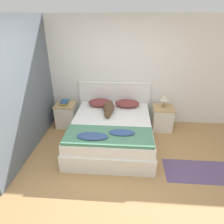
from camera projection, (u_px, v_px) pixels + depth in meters
ground_plane at (111, 177)px, 3.42m from camera, size 16.00×16.00×0.00m
wall_back at (118, 72)px, 4.77m from camera, size 9.00×0.06×2.55m
wall_side_left at (30, 85)px, 3.91m from camera, size 0.06×3.10×2.55m
bed at (111, 132)px, 4.24m from camera, size 1.67×1.98×0.54m
headboard at (114, 101)px, 5.03m from camera, size 1.75×0.06×1.06m
nightstand_left at (66, 115)px, 4.93m from camera, size 0.47×0.47×0.57m
nightstand_right at (162, 118)px, 4.77m from camera, size 0.47×0.47×0.57m
pillow_left at (100, 103)px, 4.78m from camera, size 0.57×0.40×0.15m
pillow_right at (127, 103)px, 4.73m from camera, size 0.57×0.40×0.15m
quilt at (108, 136)px, 3.54m from camera, size 1.57×0.64×0.10m
dog at (109, 108)px, 4.44m from camera, size 0.24×0.76×0.21m
book_stack at (64, 103)px, 4.75m from camera, size 0.18×0.24×0.10m
table_lamp at (165, 98)px, 4.57m from camera, size 0.22×0.22×0.30m
rug at (200, 172)px, 3.55m from camera, size 1.24×0.61×0.00m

